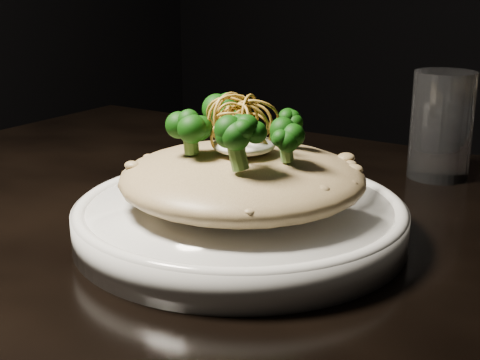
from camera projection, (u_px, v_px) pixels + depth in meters
table at (248, 309)px, 0.66m from camera, size 1.10×0.80×0.75m
plate at (240, 221)px, 0.61m from camera, size 0.30×0.30×0.03m
risotto at (242, 178)px, 0.60m from camera, size 0.22×0.22×0.05m
broccoli at (244, 125)px, 0.59m from camera, size 0.14×0.14×0.05m
cheese at (244, 145)px, 0.59m from camera, size 0.06×0.06×0.02m
shallots at (239, 114)px, 0.58m from camera, size 0.06×0.06×0.04m
drinking_glass at (441, 125)px, 0.78m from camera, size 0.09×0.09×0.13m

